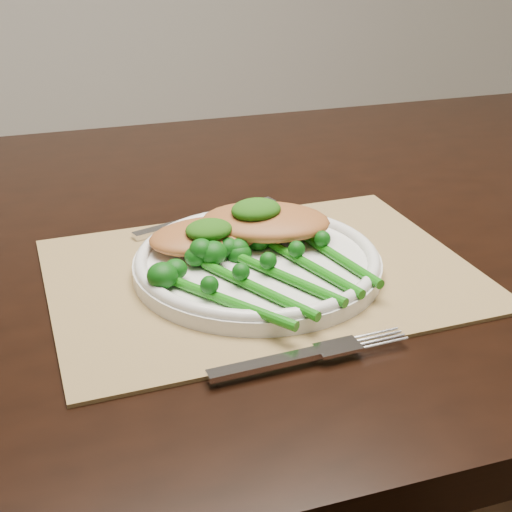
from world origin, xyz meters
name	(u,v)px	position (x,y,z in m)	size (l,w,h in m)	color
dining_table	(280,452)	(-0.08, 0.10, 0.38)	(1.68, 1.04, 0.75)	black
placemat	(262,273)	(-0.17, -0.04, 0.75)	(0.42, 0.31, 0.00)	olive
dinner_plate	(257,261)	(-0.18, -0.04, 0.77)	(0.25, 0.25, 0.02)	white
knife	(194,221)	(-0.20, 0.10, 0.76)	(0.19, 0.05, 0.01)	silver
fork	(322,351)	(-0.19, -0.20, 0.76)	(0.18, 0.02, 0.01)	silver
chicken_fillet_left	(206,236)	(-0.21, 0.01, 0.78)	(0.12, 0.08, 0.02)	#AA6531
chicken_fillet_right	(265,221)	(-0.15, 0.00, 0.79)	(0.14, 0.09, 0.03)	#AA6531
pesto_dollop_left	(209,230)	(-0.21, -0.01, 0.79)	(0.05, 0.04, 0.02)	#134109
pesto_dollop_right	(256,210)	(-0.16, 0.00, 0.80)	(0.05, 0.04, 0.02)	#134109
broccolini_bundle	(285,277)	(-0.17, -0.09, 0.77)	(0.21, 0.22, 0.04)	#13660D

